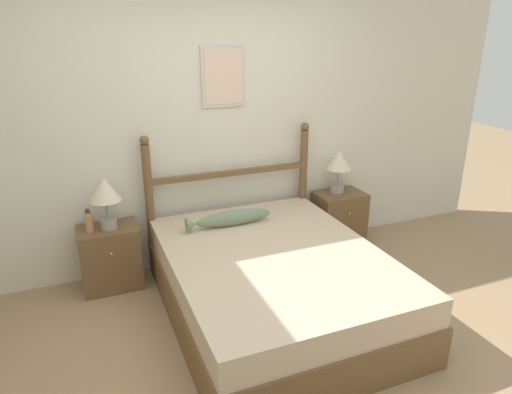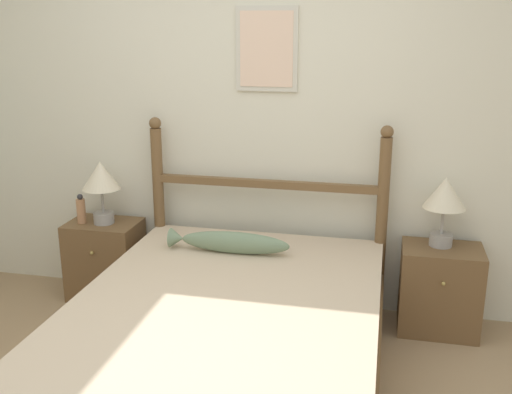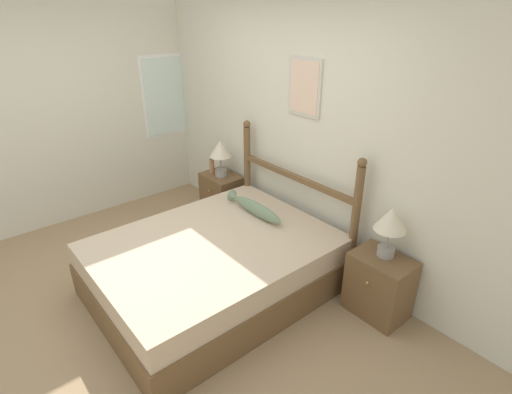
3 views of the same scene
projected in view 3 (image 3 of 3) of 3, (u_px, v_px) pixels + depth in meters
The scene contains 11 objects.
ground_plane at pixel (149, 306), 3.56m from camera, with size 16.00×16.00×0.00m, color #9E7F5B.
wall_back at pixel (293, 132), 4.00m from camera, with size 6.40×0.08×2.55m.
wall_left at pixel (53, 118), 4.50m from camera, with size 0.08×6.40×2.55m.
bed at pixel (215, 266), 3.66m from camera, with size 1.60×2.08×0.53m.
headboard at pixel (294, 193), 4.04m from camera, with size 1.60×0.08×1.30m.
nightstand_left at pixel (222, 196), 4.96m from camera, with size 0.49×0.38×0.56m.
nightstand_right at pixel (379, 286), 3.38m from camera, with size 0.49×0.38×0.56m.
table_lamp_left at pixel (220, 151), 4.69m from camera, with size 0.26×0.26×0.44m.
table_lamp_right at pixel (391, 223), 3.16m from camera, with size 0.26×0.26×0.44m.
bottle at pixel (212, 165), 4.88m from camera, with size 0.06×0.06×0.21m.
fish_pillow at pixel (254, 208), 3.97m from camera, with size 0.76×0.12×0.14m.
Camera 3 is at (2.75, -1.05, 2.43)m, focal length 28.00 mm.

